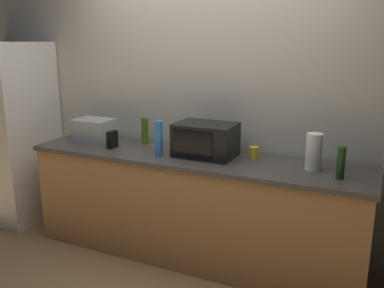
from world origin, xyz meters
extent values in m
plane|color=#A87F51|center=(0.00, 0.00, 0.00)|extent=(8.00, 8.00, 0.00)
cube|color=beige|center=(0.00, 0.81, 1.35)|extent=(6.40, 0.10, 2.70)
cube|color=#B27F4C|center=(0.00, 0.40, 0.43)|extent=(2.80, 0.60, 0.86)
cube|color=#47423D|center=(0.00, 0.40, 0.88)|extent=(2.84, 0.64, 0.04)
cube|color=white|center=(-2.05, 0.40, 0.90)|extent=(0.72, 0.70, 1.80)
cube|color=black|center=(0.10, 0.45, 1.04)|extent=(0.48, 0.34, 0.27)
cube|color=black|center=(0.06, 0.28, 1.04)|extent=(0.34, 0.01, 0.21)
cube|color=#B7BABF|center=(-1.03, 0.46, 1.01)|extent=(0.34, 0.26, 0.21)
cylinder|color=white|center=(0.95, 0.45, 1.04)|extent=(0.12, 0.12, 0.27)
cube|color=black|center=(-0.74, 0.34, 0.98)|extent=(0.05, 0.11, 0.15)
cylinder|color=#338CE5|center=(-0.25, 0.29, 1.05)|extent=(0.06, 0.06, 0.29)
cylinder|color=#1E3F19|center=(1.15, 0.32, 1.01)|extent=(0.06, 0.06, 0.23)
cylinder|color=#4C6B19|center=(-0.56, 0.59, 1.02)|extent=(0.06, 0.06, 0.24)
cylinder|color=yellow|center=(0.47, 0.55, 0.95)|extent=(0.08, 0.08, 0.09)
camera|label=1|loc=(1.38, -2.53, 1.83)|focal=38.58mm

